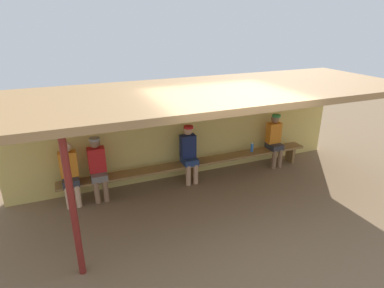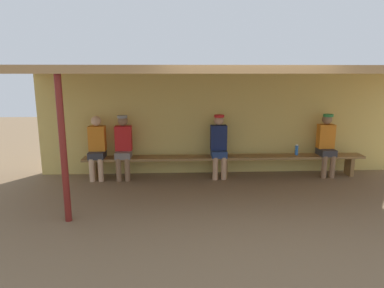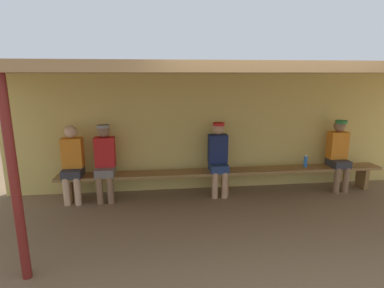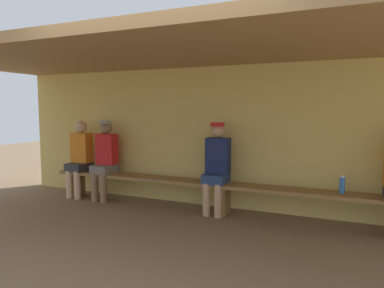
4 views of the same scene
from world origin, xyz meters
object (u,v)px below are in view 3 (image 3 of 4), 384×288
player_in_red (105,159)px  water_bottle_blue (306,161)px  bench (225,174)px  player_shirtless_tan (218,155)px  player_near_post (339,152)px  player_rightmost (72,161)px  support_post (15,183)px

player_in_red → water_bottle_blue: (3.71, 0.03, -0.18)m
bench → player_in_red: player_in_red is taller
player_shirtless_tan → player_near_post: bearing=0.0°
player_near_post → player_rightmost: (-4.89, -0.00, -0.02)m
support_post → water_bottle_blue: (4.26, 2.14, -0.53)m
player_near_post → player_rightmost: 4.89m
support_post → player_near_post: support_post is taller
player_near_post → water_bottle_blue: (-0.63, 0.03, -0.18)m
player_rightmost → player_in_red: bearing=0.1°
water_bottle_blue → support_post: bearing=-153.4°
support_post → player_in_red: size_ratio=1.64×
bench → water_bottle_blue: size_ratio=25.94×
player_in_red → water_bottle_blue: size_ratio=5.81×
bench → water_bottle_blue: 1.58m
bench → player_shirtless_tan: (-0.14, 0.00, 0.36)m
player_rightmost → water_bottle_blue: player_rightmost is taller
support_post → bench: size_ratio=0.37×
player_near_post → water_bottle_blue: size_ratio=5.81×
player_in_red → player_rightmost: player_in_red is taller
player_shirtless_tan → player_rightmost: 2.56m
player_rightmost → water_bottle_blue: size_ratio=5.77×
player_rightmost → water_bottle_blue: (4.26, 0.03, -0.16)m
bench → player_in_red: size_ratio=4.46×
player_in_red → bench: bearing=-0.1°
support_post → player_shirtless_tan: bearing=39.4°
player_rightmost → water_bottle_blue: 4.26m
player_shirtless_tan → player_in_red: bearing=180.0°
support_post → player_rightmost: bearing=89.9°
support_post → bench: (2.70, 2.10, -0.71)m
player_shirtless_tan → player_near_post: 2.33m
water_bottle_blue → bench: bearing=-178.7°
player_shirtless_tan → player_in_red: same height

